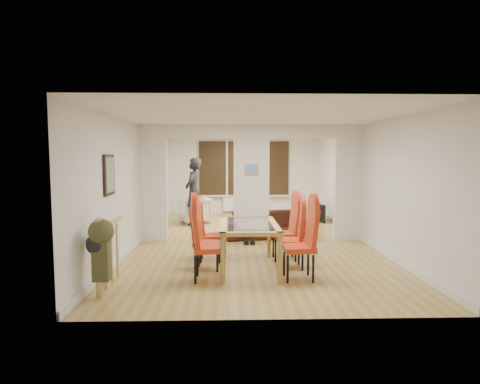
{
  "coord_description": "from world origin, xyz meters",
  "views": [
    {
      "loc": [
        -0.51,
        -9.02,
        1.91
      ],
      "look_at": [
        -0.24,
        0.6,
        1.04
      ],
      "focal_mm": 30.0,
      "sensor_mm": 36.0,
      "label": 1
    }
  ],
  "objects_px": {
    "sofa": "(267,224)",
    "armchair": "(195,210)",
    "dining_table": "(249,246)",
    "coffee_table": "(258,218)",
    "dining_chair_ra": "(299,242)",
    "dining_chair_rb": "(290,236)",
    "dining_chair_lb": "(208,239)",
    "dining_chair_lc": "(210,232)",
    "bowl": "(250,213)",
    "television": "(314,212)",
    "dining_chair_rc": "(284,230)",
    "bottle": "(253,209)",
    "person": "(194,192)",
    "dining_chair_la": "(209,242)"
  },
  "relations": [
    {
      "from": "dining_chair_lc",
      "to": "dining_chair_rb",
      "type": "relative_size",
      "value": 0.96
    },
    {
      "from": "dining_chair_rc",
      "to": "dining_chair_la",
      "type": "bearing_deg",
      "value": -145.68
    },
    {
      "from": "dining_chair_lb",
      "to": "armchair",
      "type": "relative_size",
      "value": 1.28
    },
    {
      "from": "dining_chair_lc",
      "to": "dining_chair_rc",
      "type": "distance_m",
      "value": 1.36
    },
    {
      "from": "dining_chair_lc",
      "to": "armchair",
      "type": "relative_size",
      "value": 1.3
    },
    {
      "from": "dining_chair_ra",
      "to": "dining_chair_rb",
      "type": "xyz_separation_m",
      "value": [
        -0.03,
        0.63,
        -0.04
      ]
    },
    {
      "from": "television",
      "to": "bottle",
      "type": "distance_m",
      "value": 1.83
    },
    {
      "from": "sofa",
      "to": "coffee_table",
      "type": "distance_m",
      "value": 2.0
    },
    {
      "from": "dining_chair_ra",
      "to": "dining_chair_la",
      "type": "bearing_deg",
      "value": 175.59
    },
    {
      "from": "dining_table",
      "to": "coffee_table",
      "type": "height_order",
      "value": "dining_table"
    },
    {
      "from": "dining_chair_rb",
      "to": "bowl",
      "type": "xyz_separation_m",
      "value": [
        -0.44,
        4.59,
        -0.26
      ]
    },
    {
      "from": "dining_chair_lb",
      "to": "dining_chair_lc",
      "type": "bearing_deg",
      "value": 101.95
    },
    {
      "from": "dining_table",
      "to": "armchair",
      "type": "relative_size",
      "value": 2.1
    },
    {
      "from": "dining_chair_rc",
      "to": "person",
      "type": "relative_size",
      "value": 0.6
    },
    {
      "from": "dining_chair_ra",
      "to": "dining_table",
      "type": "bearing_deg",
      "value": 138.07
    },
    {
      "from": "person",
      "to": "armchair",
      "type": "bearing_deg",
      "value": -164.9
    },
    {
      "from": "dining_chair_la",
      "to": "dining_chair_ra",
      "type": "height_order",
      "value": "dining_chair_la"
    },
    {
      "from": "bottle",
      "to": "bowl",
      "type": "xyz_separation_m",
      "value": [
        -0.09,
        0.01,
        -0.12
      ]
    },
    {
      "from": "dining_chair_ra",
      "to": "person",
      "type": "xyz_separation_m",
      "value": [
        -2.05,
        4.99,
        0.35
      ]
    },
    {
      "from": "dining_chair_ra",
      "to": "bottle",
      "type": "bearing_deg",
      "value": 89.51
    },
    {
      "from": "sofa",
      "to": "armchair",
      "type": "distance_m",
      "value": 2.79
    },
    {
      "from": "sofa",
      "to": "bottle",
      "type": "relative_size",
      "value": 7.04
    },
    {
      "from": "dining_chair_la",
      "to": "dining_chair_ra",
      "type": "bearing_deg",
      "value": -7.41
    },
    {
      "from": "dining_chair_lc",
      "to": "dining_chair_lb",
      "type": "bearing_deg",
      "value": -104.58
    },
    {
      "from": "bowl",
      "to": "coffee_table",
      "type": "bearing_deg",
      "value": 11.09
    },
    {
      "from": "dining_chair_rc",
      "to": "armchair",
      "type": "height_order",
      "value": "dining_chair_rc"
    },
    {
      "from": "dining_chair_rc",
      "to": "bottle",
      "type": "bearing_deg",
      "value": 86.91
    },
    {
      "from": "dining_chair_ra",
      "to": "coffee_table",
      "type": "distance_m",
      "value": 5.29
    },
    {
      "from": "sofa",
      "to": "television",
      "type": "xyz_separation_m",
      "value": [
        1.59,
        2.24,
        -0.04
      ]
    },
    {
      "from": "dining_chair_rb",
      "to": "television",
      "type": "height_order",
      "value": "dining_chair_rb"
    },
    {
      "from": "dining_table",
      "to": "dining_chair_lb",
      "type": "distance_m",
      "value": 0.7
    },
    {
      "from": "dining_chair_lc",
      "to": "dining_chair_rb",
      "type": "xyz_separation_m",
      "value": [
        1.38,
        -0.52,
        0.02
      ]
    },
    {
      "from": "dining_chair_ra",
      "to": "armchair",
      "type": "relative_size",
      "value": 1.45
    },
    {
      "from": "dining_chair_la",
      "to": "dining_chair_lb",
      "type": "bearing_deg",
      "value": 87.36
    },
    {
      "from": "bowl",
      "to": "dining_table",
      "type": "bearing_deg",
      "value": -93.36
    },
    {
      "from": "armchair",
      "to": "person",
      "type": "distance_m",
      "value": 0.66
    },
    {
      "from": "dining_chair_rc",
      "to": "coffee_table",
      "type": "distance_m",
      "value": 4.1
    },
    {
      "from": "dining_table",
      "to": "dining_chair_lb",
      "type": "relative_size",
      "value": 1.64
    },
    {
      "from": "armchair",
      "to": "bottle",
      "type": "relative_size",
      "value": 2.74
    },
    {
      "from": "dining_chair_lc",
      "to": "coffee_table",
      "type": "bearing_deg",
      "value": 61.94
    },
    {
      "from": "dining_chair_ra",
      "to": "dining_chair_rb",
      "type": "height_order",
      "value": "dining_chair_ra"
    },
    {
      "from": "dining_chair_lc",
      "to": "bottle",
      "type": "xyz_separation_m",
      "value": [
        1.03,
        4.06,
        -0.12
      ]
    },
    {
      "from": "dining_chair_ra",
      "to": "coffee_table",
      "type": "xyz_separation_m",
      "value": [
        -0.25,
        5.26,
        -0.45
      ]
    },
    {
      "from": "person",
      "to": "bottle",
      "type": "bearing_deg",
      "value": 111.81
    },
    {
      "from": "bottle",
      "to": "bowl",
      "type": "distance_m",
      "value": 0.15
    },
    {
      "from": "dining_chair_la",
      "to": "armchair",
      "type": "bearing_deg",
      "value": 89.51
    },
    {
      "from": "dining_chair_lc",
      "to": "bowl",
      "type": "relative_size",
      "value": 4.58
    },
    {
      "from": "dining_table",
      "to": "dining_chair_ra",
      "type": "height_order",
      "value": "dining_chair_ra"
    },
    {
      "from": "bottle",
      "to": "dining_chair_rc",
      "type": "bearing_deg",
      "value": -85.37
    },
    {
      "from": "sofa",
      "to": "television",
      "type": "distance_m",
      "value": 2.74
    }
  ]
}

